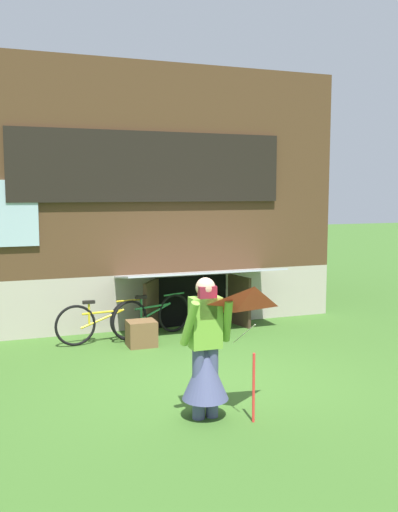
{
  "coord_description": "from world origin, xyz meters",
  "views": [
    {
      "loc": [
        -2.71,
        -6.9,
        2.52
      ],
      "look_at": [
        0.08,
        0.72,
        1.59
      ],
      "focal_mm": 39.75,
      "sensor_mm": 36.0,
      "label": 1
    }
  ],
  "objects_px": {
    "kite": "(254,321)",
    "wooden_crate": "(141,333)",
    "bicycle_green": "(152,316)",
    "person": "(205,360)",
    "bicycle_yellow": "(103,322)"
  },
  "relations": [
    {
      "from": "kite",
      "to": "wooden_crate",
      "type": "height_order",
      "value": "kite"
    },
    {
      "from": "bicycle_green",
      "to": "wooden_crate",
      "type": "xyz_separation_m",
      "value": [
        -0.34,
        -0.55,
        -0.15
      ]
    },
    {
      "from": "person",
      "to": "bicycle_green",
      "type": "distance_m",
      "value": 3.69
    },
    {
      "from": "wooden_crate",
      "to": "person",
      "type": "bearing_deg",
      "value": -91.14
    },
    {
      "from": "bicycle_yellow",
      "to": "wooden_crate",
      "type": "distance_m",
      "value": 0.72
    },
    {
      "from": "person",
      "to": "bicycle_yellow",
      "type": "bearing_deg",
      "value": 121.51
    },
    {
      "from": "kite",
      "to": "bicycle_yellow",
      "type": "height_order",
      "value": "kite"
    },
    {
      "from": "person",
      "to": "wooden_crate",
      "type": "xyz_separation_m",
      "value": [
        0.06,
        3.11,
        -0.46
      ]
    },
    {
      "from": "person",
      "to": "wooden_crate",
      "type": "relative_size",
      "value": 3.44
    },
    {
      "from": "bicycle_yellow",
      "to": "wooden_crate",
      "type": "height_order",
      "value": "bicycle_yellow"
    },
    {
      "from": "kite",
      "to": "bicycle_yellow",
      "type": "relative_size",
      "value": 0.88
    },
    {
      "from": "person",
      "to": "bicycle_green",
      "type": "height_order",
      "value": "person"
    },
    {
      "from": "kite",
      "to": "bicycle_green",
      "type": "height_order",
      "value": "kite"
    },
    {
      "from": "kite",
      "to": "bicycle_green",
      "type": "xyz_separation_m",
      "value": [
        0.07,
        4.19,
        -0.83
      ]
    },
    {
      "from": "kite",
      "to": "wooden_crate",
      "type": "distance_m",
      "value": 3.78
    }
  ]
}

